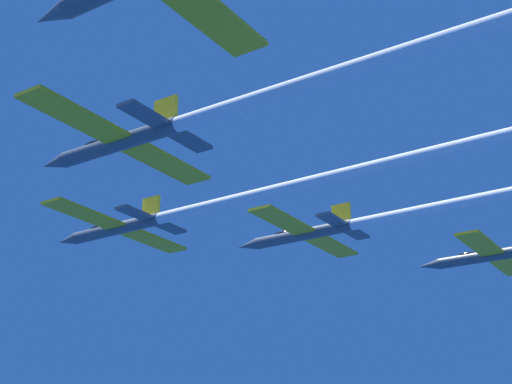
{
  "coord_description": "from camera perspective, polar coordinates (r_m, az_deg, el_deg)",
  "views": [
    {
      "loc": [
        -41.67,
        -41.01,
        -19.56
      ],
      "look_at": [
        0.13,
        -13.47,
        0.16
      ],
      "focal_mm": 53.37,
      "sensor_mm": 36.0,
      "label": 1
    }
  ],
  "objects": [
    {
      "name": "jet_left_wing",
      "position": [
        38.55,
        7.38,
        9.18
      ],
      "size": [
        14.86,
        52.54,
        2.46
      ],
      "color": "#4C5660"
    },
    {
      "name": "jet_lead",
      "position": [
        51.53,
        5.84,
        1.15
      ],
      "size": [
        14.86,
        61.26,
        2.46
      ],
      "color": "#4C5660"
    }
  ]
}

